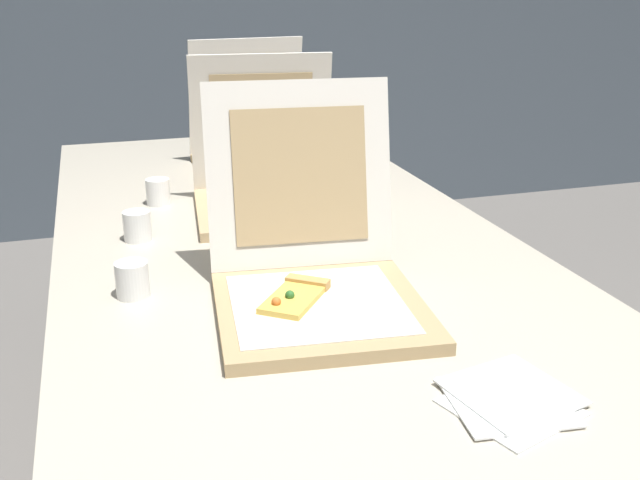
{
  "coord_description": "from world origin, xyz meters",
  "views": [
    {
      "loc": [
        -0.37,
        -0.82,
        1.27
      ],
      "look_at": [
        0.02,
        0.45,
        0.79
      ],
      "focal_mm": 41.54,
      "sensor_mm": 36.0,
      "label": 1
    }
  ],
  "objects_px": {
    "table": "(288,260)",
    "pizza_box_middle": "(268,189)",
    "pizza_box_back": "(259,149)",
    "cup_white_far": "(158,192)",
    "cup_white_mid": "(137,226)",
    "pizza_box_front": "(315,277)",
    "cup_white_near_center": "(132,280)",
    "napkin_pile": "(509,400)"
  },
  "relations": [
    {
      "from": "pizza_box_back",
      "to": "cup_white_far",
      "type": "relative_size",
      "value": 5.86
    },
    {
      "from": "pizza_box_back",
      "to": "cup_white_far",
      "type": "distance_m",
      "value": 0.44
    },
    {
      "from": "napkin_pile",
      "to": "table",
      "type": "bearing_deg",
      "value": 99.98
    },
    {
      "from": "table",
      "to": "cup_white_near_center",
      "type": "height_order",
      "value": "cup_white_near_center"
    },
    {
      "from": "pizza_box_back",
      "to": "cup_white_near_center",
      "type": "height_order",
      "value": "pizza_box_back"
    },
    {
      "from": "pizza_box_front",
      "to": "pizza_box_back",
      "type": "distance_m",
      "value": 0.98
    },
    {
      "from": "pizza_box_middle",
      "to": "cup_white_mid",
      "type": "height_order",
      "value": "pizza_box_middle"
    },
    {
      "from": "pizza_box_back",
      "to": "cup_white_mid",
      "type": "xyz_separation_m",
      "value": [
        -0.39,
        -0.55,
        -0.02
      ]
    },
    {
      "from": "table",
      "to": "pizza_box_middle",
      "type": "height_order",
      "value": "pizza_box_middle"
    },
    {
      "from": "pizza_box_front",
      "to": "cup_white_far",
      "type": "xyz_separation_m",
      "value": [
        -0.2,
        0.68,
        -0.02
      ]
    },
    {
      "from": "cup_white_near_center",
      "to": "napkin_pile",
      "type": "bearing_deg",
      "value": -47.74
    },
    {
      "from": "cup_white_far",
      "to": "pizza_box_middle",
      "type": "bearing_deg",
      "value": -26.94
    },
    {
      "from": "pizza_box_middle",
      "to": "pizza_box_front",
      "type": "bearing_deg",
      "value": -88.95
    },
    {
      "from": "pizza_box_front",
      "to": "pizza_box_middle",
      "type": "relative_size",
      "value": 1.2
    },
    {
      "from": "pizza_box_front",
      "to": "pizza_box_back",
      "type": "xyz_separation_m",
      "value": [
        0.12,
        0.97,
        0.0
      ]
    },
    {
      "from": "table",
      "to": "cup_white_near_center",
      "type": "relative_size",
      "value": 34.78
    },
    {
      "from": "pizza_box_back",
      "to": "pizza_box_front",
      "type": "bearing_deg",
      "value": -102.28
    },
    {
      "from": "table",
      "to": "napkin_pile",
      "type": "relative_size",
      "value": 10.87
    },
    {
      "from": "pizza_box_middle",
      "to": "cup_white_far",
      "type": "bearing_deg",
      "value": 159.1
    },
    {
      "from": "pizza_box_back",
      "to": "cup_white_near_center",
      "type": "bearing_deg",
      "value": -121.64
    },
    {
      "from": "pizza_box_front",
      "to": "napkin_pile",
      "type": "bearing_deg",
      "value": -60.79
    },
    {
      "from": "pizza_box_back",
      "to": "cup_white_near_center",
      "type": "relative_size",
      "value": 5.86
    },
    {
      "from": "pizza_box_back",
      "to": "napkin_pile",
      "type": "xyz_separation_m",
      "value": [
        0.04,
        -1.35,
        -0.05
      ]
    },
    {
      "from": "table",
      "to": "pizza_box_front",
      "type": "height_order",
      "value": "pizza_box_front"
    },
    {
      "from": "pizza_box_middle",
      "to": "cup_white_near_center",
      "type": "bearing_deg",
      "value": -123.36
    },
    {
      "from": "cup_white_mid",
      "to": "cup_white_near_center",
      "type": "bearing_deg",
      "value": -95.73
    },
    {
      "from": "table",
      "to": "napkin_pile",
      "type": "distance_m",
      "value": 0.71
    },
    {
      "from": "cup_white_mid",
      "to": "cup_white_far",
      "type": "bearing_deg",
      "value": 74.86
    },
    {
      "from": "pizza_box_front",
      "to": "cup_white_far",
      "type": "distance_m",
      "value": 0.71
    },
    {
      "from": "pizza_box_front",
      "to": "cup_white_near_center",
      "type": "relative_size",
      "value": 7.09
    },
    {
      "from": "pizza_box_front",
      "to": "cup_white_far",
      "type": "height_order",
      "value": "pizza_box_front"
    },
    {
      "from": "pizza_box_middle",
      "to": "napkin_pile",
      "type": "distance_m",
      "value": 0.93
    },
    {
      "from": "cup_white_far",
      "to": "cup_white_near_center",
      "type": "xyz_separation_m",
      "value": [
        -0.1,
        -0.55,
        0.0
      ]
    },
    {
      "from": "cup_white_far",
      "to": "cup_white_mid",
      "type": "distance_m",
      "value": 0.26
    },
    {
      "from": "table",
      "to": "pizza_box_middle",
      "type": "bearing_deg",
      "value": 87.05
    },
    {
      "from": "table",
      "to": "cup_white_mid",
      "type": "height_order",
      "value": "cup_white_mid"
    },
    {
      "from": "pizza_box_middle",
      "to": "cup_white_mid",
      "type": "xyz_separation_m",
      "value": [
        -0.32,
        -0.13,
        -0.02
      ]
    },
    {
      "from": "cup_white_near_center",
      "to": "pizza_box_back",
      "type": "bearing_deg",
      "value": 63.59
    },
    {
      "from": "pizza_box_front",
      "to": "cup_white_near_center",
      "type": "distance_m",
      "value": 0.33
    },
    {
      "from": "pizza_box_back",
      "to": "napkin_pile",
      "type": "relative_size",
      "value": 1.83
    },
    {
      "from": "pizza_box_middle",
      "to": "table",
      "type": "bearing_deg",
      "value": -86.92
    },
    {
      "from": "pizza_box_front",
      "to": "cup_white_near_center",
      "type": "height_order",
      "value": "pizza_box_front"
    }
  ]
}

